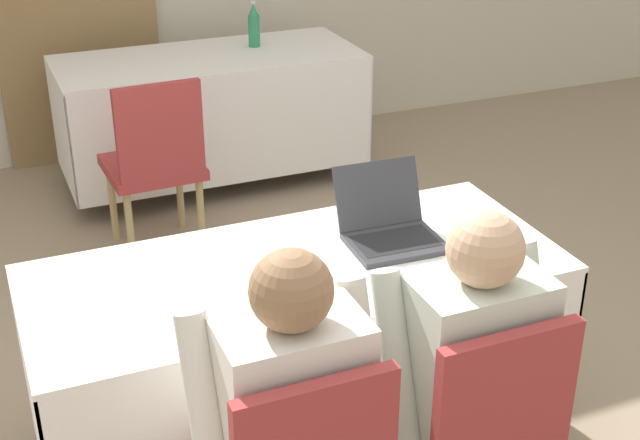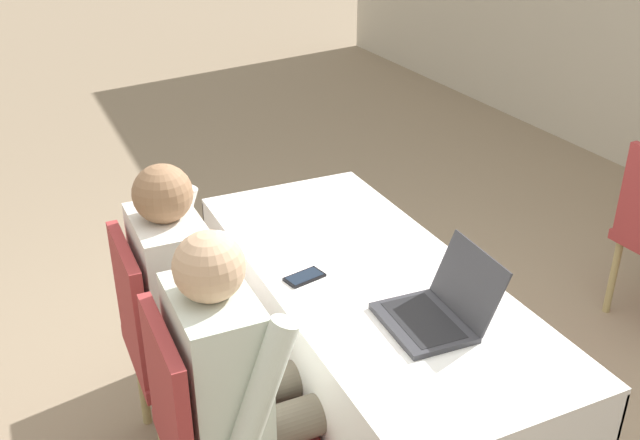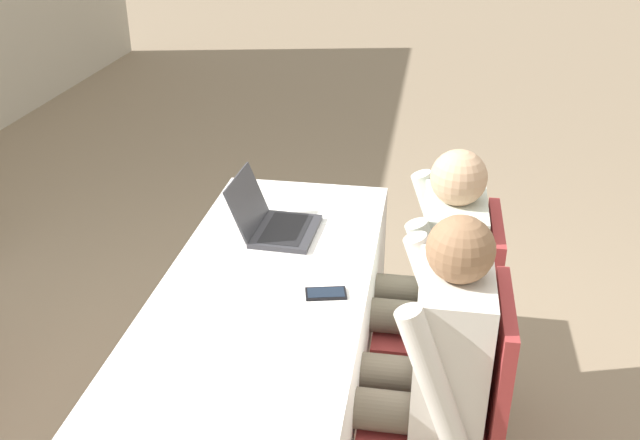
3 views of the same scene
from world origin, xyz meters
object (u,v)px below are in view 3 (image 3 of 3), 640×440
(cell_phone, at_px, (326,293))
(person_white_shirt, at_px, (428,275))
(chair_near_left, at_px, (453,404))
(chair_near_right, at_px, (453,313))
(person_checkered_shirt, at_px, (424,361))
(laptop, at_px, (275,222))

(cell_phone, xyz_separation_m, person_white_shirt, (0.32, -0.34, -0.09))
(cell_phone, distance_m, chair_near_left, 0.55)
(chair_near_right, distance_m, person_checkered_shirt, 0.55)
(chair_near_left, relative_size, person_checkered_shirt, 0.78)
(cell_phone, relative_size, chair_near_left, 0.17)
(cell_phone, bearing_deg, chair_near_right, -67.10)
(chair_near_left, relative_size, chair_near_right, 1.00)
(cell_phone, relative_size, person_checkered_shirt, 0.13)
(laptop, xyz_separation_m, chair_near_left, (-0.61, -0.71, -0.29))
(cell_phone, bearing_deg, person_white_shirt, -59.64)
(chair_near_right, relative_size, person_white_shirt, 0.78)
(laptop, height_order, chair_near_right, laptop)
(chair_near_left, bearing_deg, cell_phone, -113.84)
(person_white_shirt, bearing_deg, chair_near_right, 90.00)
(cell_phone, height_order, chair_near_right, chair_near_right)
(chair_near_right, height_order, person_checkered_shirt, person_checkered_shirt)
(person_checkered_shirt, distance_m, person_white_shirt, 0.52)
(chair_near_left, relative_size, person_white_shirt, 0.78)
(laptop, bearing_deg, person_white_shirt, -96.01)
(person_checkered_shirt, relative_size, person_white_shirt, 1.00)
(laptop, xyz_separation_m, chair_near_right, (-0.09, -0.71, -0.29))
(person_checkered_shirt, bearing_deg, laptop, -135.04)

